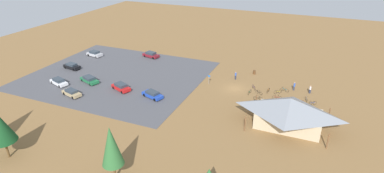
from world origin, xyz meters
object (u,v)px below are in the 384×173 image
at_px(bicycle_blue_back_row, 313,103).
at_px(bicycle_red_yard_right, 303,104).
at_px(pine_far_west, 111,146).
at_px(bicycle_green_yard_center, 250,92).
at_px(car_green_second_row, 89,79).
at_px(car_silver_front_row, 95,54).
at_px(visitor_at_bikes, 294,86).
at_px(car_blue_inner_stall, 152,94).
at_px(car_white_near_entry, 59,82).
at_px(bicycle_red_near_porch, 277,98).
at_px(bicycle_black_edge_north, 258,98).
at_px(car_red_aisle_side, 121,87).
at_px(visitor_near_lot, 310,89).
at_px(trash_bin, 254,72).
at_px(bicycle_black_near_sign, 259,93).
at_px(bicycle_white_front_row, 293,99).
at_px(bicycle_orange_lone_west, 268,90).
at_px(bicycle_silver_lone_east, 306,99).
at_px(bicycle_purple_trailside, 254,88).
at_px(bicycle_teal_mid_cluster, 285,90).
at_px(lot_sign, 209,78).
at_px(pine_far_east, 0,127).
at_px(car_black_end_stall, 72,66).
at_px(car_maroon_by_curb, 151,55).
at_px(bicycle_yellow_yard_left, 278,92).
at_px(visitor_by_pavilion, 236,75).
at_px(car_tan_back_corner, 72,93).
at_px(bike_pavilion, 289,111).

xyz_separation_m(bicycle_blue_back_row, bicycle_red_yard_right, (1.57, 0.95, 0.01)).
relative_size(pine_far_west, bicycle_green_yard_center, 4.62).
relative_size(bicycle_blue_back_row, car_green_second_row, 0.28).
distance_m(car_silver_front_row, visitor_at_bikes, 51.41).
xyz_separation_m(pine_far_west, car_blue_inner_stall, (6.87, -22.06, -4.37)).
bearing_deg(bicycle_red_yard_right, pine_far_west, 55.37).
relative_size(bicycle_green_yard_center, car_silver_front_row, 0.37).
xyz_separation_m(car_green_second_row, car_white_near_entry, (5.23, 3.49, 0.01)).
xyz_separation_m(bicycle_red_near_porch, car_green_second_row, (38.92, 7.68, 0.34)).
distance_m(bicycle_black_edge_north, car_green_second_row, 36.07).
distance_m(bicycle_blue_back_row, bicycle_red_yard_right, 1.84).
bearing_deg(car_red_aisle_side, visitor_near_lot, -159.33).
relative_size(trash_bin, pine_far_west, 0.11).
height_order(bicycle_red_near_porch, bicycle_black_near_sign, bicycle_red_near_porch).
bearing_deg(bicycle_white_front_row, car_green_second_row, 11.07).
xyz_separation_m(pine_far_west, bicycle_red_yard_right, (-20.77, -30.07, -4.69)).
xyz_separation_m(bicycle_orange_lone_west, bicycle_silver_lone_east, (-7.46, 1.07, -0.03)).
relative_size(bicycle_orange_lone_west, bicycle_green_yard_center, 1.01).
bearing_deg(bicycle_purple_trailside, bicycle_red_yard_right, 160.65).
bearing_deg(bicycle_teal_mid_cluster, car_green_second_row, 16.61).
relative_size(lot_sign, car_blue_inner_stall, 0.46).
height_order(lot_sign, bicycle_red_near_porch, lot_sign).
distance_m(bicycle_orange_lone_west, car_green_second_row, 38.16).
bearing_deg(bicycle_purple_trailside, pine_far_east, 52.71).
distance_m(bicycle_teal_mid_cluster, bicycle_red_yard_right, 6.38).
relative_size(bicycle_white_front_row, car_black_end_stall, 0.34).
bearing_deg(pine_far_east, bicycle_silver_lone_east, -137.64).
relative_size(pine_far_east, bicycle_black_edge_north, 4.15).
height_order(bicycle_purple_trailside, bicycle_black_near_sign, bicycle_purple_trailside).
bearing_deg(car_maroon_by_curb, visitor_near_lot, 171.06).
bearing_deg(lot_sign, car_maroon_by_curb, -26.84).
xyz_separation_m(bicycle_blue_back_row, bicycle_teal_mid_cluster, (5.63, -3.97, 0.01)).
distance_m(bicycle_silver_lone_east, car_blue_inner_stall, 29.81).
bearing_deg(bicycle_yellow_yard_left, car_white_near_entry, 17.47).
bearing_deg(car_red_aisle_side, bicycle_blue_back_row, -167.01).
height_order(bicycle_green_yard_center, bicycle_black_near_sign, bicycle_black_near_sign).
relative_size(car_white_near_entry, visitor_near_lot, 2.88).
distance_m(bicycle_white_front_row, car_maroon_by_curb, 39.11).
bearing_deg(car_white_near_entry, bicycle_red_yard_right, -167.99).
xyz_separation_m(bicycle_white_front_row, car_black_end_stall, (50.90, 3.43, 0.38)).
xyz_separation_m(bicycle_purple_trailside, bicycle_green_yard_center, (0.30, 2.46, 0.00)).
bearing_deg(bicycle_black_near_sign, bicycle_orange_lone_west, -133.55).
relative_size(bicycle_yellow_yard_left, visitor_by_pavilion, 0.75).
distance_m(bicycle_green_yard_center, visitor_at_bikes, 9.57).
relative_size(pine_far_east, bicycle_green_yard_center, 4.27).
relative_size(bicycle_orange_lone_west, car_tan_back_corner, 0.37).
bearing_deg(pine_far_west, car_green_second_row, -45.04).
bearing_deg(bicycle_red_yard_right, lot_sign, -6.64).
distance_m(bike_pavilion, bicycle_yellow_yard_left, 12.48).
relative_size(trash_bin, car_tan_back_corner, 0.20).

